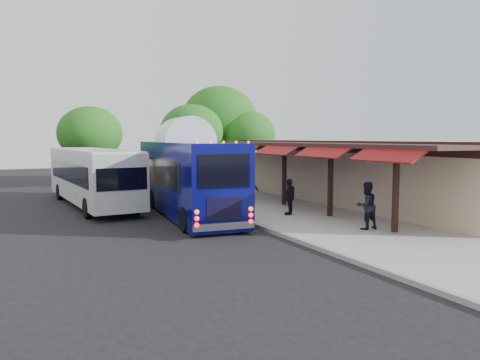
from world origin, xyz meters
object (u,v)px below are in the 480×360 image
sign_board (292,194)px  city_bus (92,175)px  ped_b (366,206)px  ped_c (290,197)px  coach_bus (185,173)px  ped_d (247,185)px  ped_a (228,191)px

sign_board → city_bus: bearing=150.5°
ped_b → ped_c: size_ratio=1.11×
coach_bus → sign_board: 5.35m
coach_bus → ped_d: size_ratio=6.27×
city_bus → ped_d: size_ratio=6.15×
ped_a → ped_c: 3.36m
ped_d → coach_bus: bearing=46.8°
coach_bus → sign_board: size_ratio=9.91×
ped_a → ped_d: size_ratio=0.97×
ped_c → ped_d: bearing=-132.5°
city_bus → ped_d: city_bus is taller
ped_b → sign_board: ped_b is taller
city_bus → ped_c: (7.72, -8.09, -0.73)m
city_bus → coach_bus: bearing=-56.8°
ped_a → ped_d: 2.74m
ped_b → ped_d: bearing=-84.7°
ped_d → city_bus: bearing=4.5°
ped_a → sign_board: 3.20m
city_bus → ped_c: 11.20m
city_bus → ped_a: 7.90m
city_bus → ped_b: 15.09m
ped_a → sign_board: size_ratio=1.53×
city_bus → ped_a: city_bus is taller
ped_b → ped_d: ped_d is taller
ped_d → sign_board: bearing=129.9°
coach_bus → ped_a: size_ratio=6.46×
city_bus → ped_c: size_ratio=6.95×
ped_a → ped_c: ped_a is taller
coach_bus → city_bus: coach_bus is taller
ped_a → ped_b: size_ratio=0.99×
ped_c → sign_board: 1.32m
ped_b → coach_bus: bearing=-57.0°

